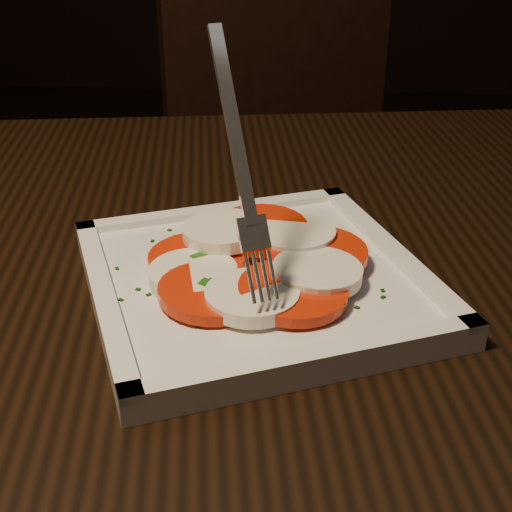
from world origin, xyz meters
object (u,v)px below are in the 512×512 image
(table, at_px, (182,366))
(fork, at_px, (233,156))
(plate, at_px, (256,283))
(chair, at_px, (296,183))

(table, distance_m, fork, 0.23)
(table, height_order, plate, plate)
(plate, relative_size, fork, 1.51)
(chair, bearing_deg, fork, -115.88)
(chair, xyz_separation_m, fork, (-0.04, -0.76, 0.33))
(table, relative_size, chair, 1.40)
(fork, bearing_deg, plate, 31.66)
(table, distance_m, plate, 0.13)
(chair, height_order, fork, fork)
(table, relative_size, fork, 8.23)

